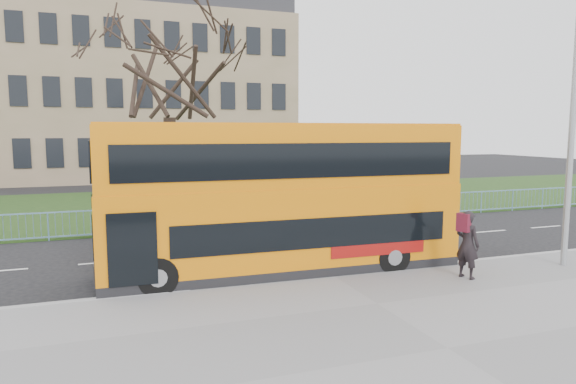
% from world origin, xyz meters
% --- Properties ---
extents(ground, '(120.00, 120.00, 0.00)m').
position_xyz_m(ground, '(0.00, 0.00, 0.00)').
color(ground, black).
rests_on(ground, ground).
extents(pavement, '(80.00, 10.50, 0.12)m').
position_xyz_m(pavement, '(0.00, -6.75, 0.06)').
color(pavement, slate).
rests_on(pavement, ground).
extents(kerb, '(80.00, 0.20, 0.14)m').
position_xyz_m(kerb, '(0.00, -1.55, 0.07)').
color(kerb, '#959497').
rests_on(kerb, ground).
extents(grass_verge, '(80.00, 15.40, 0.08)m').
position_xyz_m(grass_verge, '(0.00, 14.30, 0.04)').
color(grass_verge, '#193613').
rests_on(grass_verge, ground).
extents(guard_railing, '(40.00, 0.12, 1.10)m').
position_xyz_m(guard_railing, '(0.00, 6.60, 0.55)').
color(guard_railing, '#6D9EC2').
rests_on(guard_railing, ground).
extents(bare_tree, '(7.78, 7.78, 11.11)m').
position_xyz_m(bare_tree, '(-3.00, 10.00, 5.64)').
color(bare_tree, black).
rests_on(bare_tree, grass_verge).
extents(civic_building, '(30.00, 15.00, 14.00)m').
position_xyz_m(civic_building, '(-5.00, 35.00, 7.00)').
color(civic_building, '#7F6E50').
rests_on(civic_building, ground).
extents(yellow_bus, '(10.29, 2.71, 4.29)m').
position_xyz_m(yellow_bus, '(-1.06, -0.51, 2.30)').
color(yellow_bus, orange).
rests_on(yellow_bus, ground).
extents(pedestrian, '(0.65, 0.79, 1.87)m').
position_xyz_m(pedestrian, '(3.35, -3.07, 1.05)').
color(pedestrian, black).
rests_on(pedestrian, pavement).
extents(street_lamp, '(1.90, 0.49, 9.00)m').
position_xyz_m(street_lamp, '(6.88, -2.96, 5.05)').
color(street_lamp, '#989CA0').
rests_on(street_lamp, pavement).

